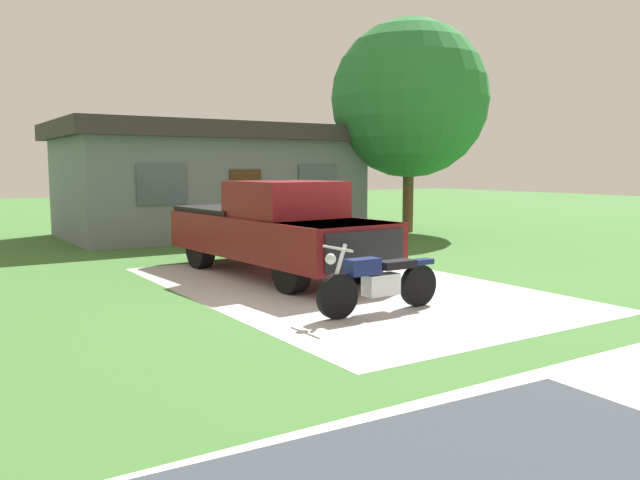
{
  "coord_description": "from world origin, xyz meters",
  "views": [
    {
      "loc": [
        -6.61,
        -9.51,
        2.17
      ],
      "look_at": [
        -0.52,
        -0.07,
        0.9
      ],
      "focal_mm": 36.28,
      "sensor_mm": 36.0,
      "label": 1
    }
  ],
  "objects": [
    {
      "name": "neighbor_house",
      "position": [
        1.85,
        10.16,
        1.79
      ],
      "size": [
        9.6,
        5.6,
        3.5
      ],
      "color": "slate",
      "rests_on": "ground"
    },
    {
      "name": "pickup_truck",
      "position": [
        -0.37,
        1.89,
        0.95
      ],
      "size": [
        2.35,
        5.74,
        1.9
      ],
      "color": "black",
      "rests_on": "ground"
    },
    {
      "name": "driveway_pad",
      "position": [
        0.0,
        0.0,
        0.0
      ],
      "size": [
        5.43,
        8.43,
        0.01
      ],
      "primitive_type": "cube",
      "color": "#B3B3B3",
      "rests_on": "ground"
    },
    {
      "name": "motorcycle",
      "position": [
        -0.71,
        -2.0,
        0.47
      ],
      "size": [
        2.21,
        0.7,
        1.09
      ],
      "color": "black",
      "rests_on": "ground"
    },
    {
      "name": "ground_plane",
      "position": [
        0.0,
        0.0,
        0.0
      ],
      "size": [
        80.0,
        80.0,
        0.0
      ],
      "primitive_type": "plane",
      "color": "#3D6E30"
    },
    {
      "name": "shade_tree",
      "position": [
        7.65,
        7.13,
        4.4
      ],
      "size": [
        5.18,
        5.18,
        7.0
      ],
      "color": "brown",
      "rests_on": "ground"
    }
  ]
}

